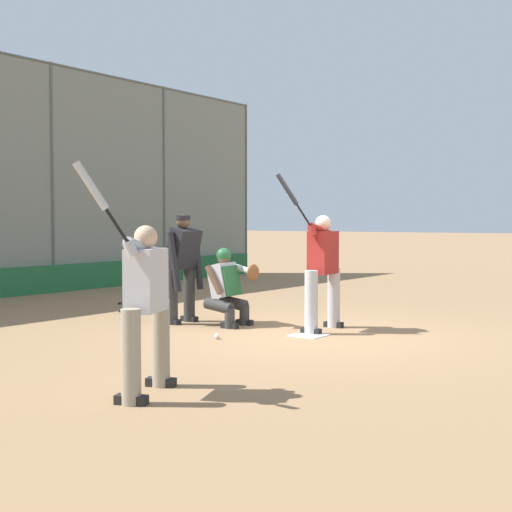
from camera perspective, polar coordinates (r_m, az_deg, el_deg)
ground_plane at (r=9.75m, az=4.24°, el=-6.38°), size 160.00×160.00×0.00m
home_plate_marker at (r=9.75m, az=4.24°, el=-6.35°), size 0.43×0.43×0.01m
batter_at_plate at (r=10.12m, az=5.33°, el=-0.95°), size 1.09×0.60×2.22m
catcher_behind_plate at (r=10.57m, az=-2.24°, el=-2.38°), size 0.62×0.73×1.16m
umpire_home at (r=10.89m, az=-5.89°, el=-0.73°), size 0.67×0.40×1.65m
batter_on_deck at (r=6.43m, az=-8.86°, el=-3.76°), size 1.09×0.56×2.06m
spare_bat_near_backstop at (r=13.87m, az=-9.89°, el=-3.52°), size 0.80×0.31×0.07m
fielding_glove_on_dirt at (r=12.23m, az=-10.37°, el=-4.29°), size 0.30×0.23×0.11m
baseball_loose at (r=9.47m, az=-3.12°, el=-6.43°), size 0.07×0.07×0.07m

